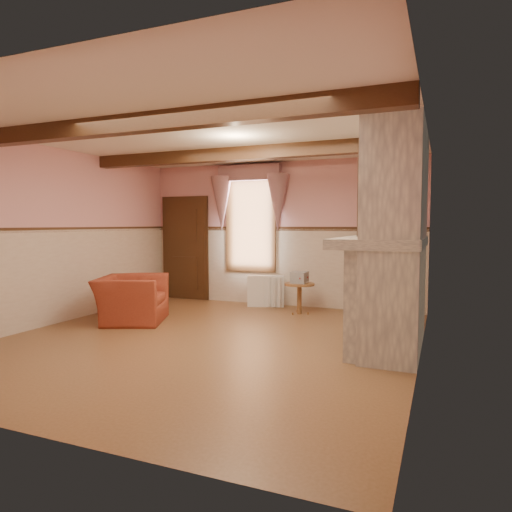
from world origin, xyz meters
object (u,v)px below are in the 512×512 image
at_px(mantel_clock, 388,229).
at_px(bowl, 384,234).
at_px(oil_lamp, 387,226).
at_px(armchair, 132,299).
at_px(radiator, 266,291).
at_px(side_table, 299,298).

bearing_deg(mantel_clock, bowl, -90.00).
distance_m(mantel_clock, oil_lamp, 0.18).
bearing_deg(armchair, radiator, -58.42).
xyz_separation_m(radiator, oil_lamp, (2.42, -1.60, 1.26)).
height_order(armchair, radiator, armchair).
distance_m(side_table, bowl, 2.50).
bearing_deg(armchair, side_table, -77.15).
distance_m(side_table, oil_lamp, 2.36).
relative_size(side_table, mantel_clock, 2.29).
xyz_separation_m(armchair, bowl, (3.94, 0.15, 1.09)).
bearing_deg(bowl, mantel_clock, 90.00).
xyz_separation_m(armchair, radiator, (1.53, 2.11, -0.07)).
height_order(bowl, oil_lamp, oil_lamp).
height_order(mantel_clock, oil_lamp, oil_lamp).
bearing_deg(mantel_clock, armchair, -170.10).
distance_m(bowl, oil_lamp, 0.37).
distance_m(radiator, oil_lamp, 3.16).
xyz_separation_m(bowl, oil_lamp, (0.00, 0.36, 0.10)).
bearing_deg(radiator, armchair, -142.81).
height_order(radiator, oil_lamp, oil_lamp).
xyz_separation_m(radiator, bowl, (2.42, -1.96, 1.16)).
xyz_separation_m(bowl, mantel_clock, (0.00, 0.54, 0.06)).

